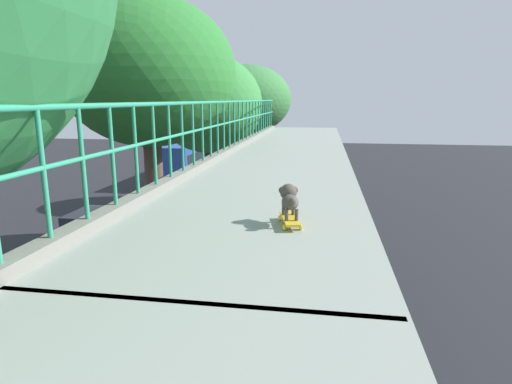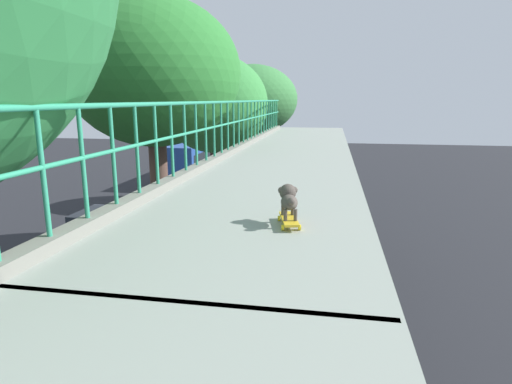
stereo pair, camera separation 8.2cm
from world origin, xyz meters
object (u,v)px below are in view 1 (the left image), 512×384
object	(u,v)px
city_bus	(195,156)
small_dog	(289,198)
car_silver_sixth	(89,228)
car_blue_fifth	(111,270)
car_white_seventh	(184,211)
toy_skateboard	(290,219)

from	to	relation	value
city_bus	small_dog	xyz separation A→B (m)	(10.07, -28.93, 3.61)
car_silver_sixth	city_bus	distance (m)	16.38
car_blue_fifth	car_white_seventh	world-z (taller)	car_blue_fifth
city_bus	toy_skateboard	world-z (taller)	toy_skateboard
small_dog	car_silver_sixth	bearing A→B (deg)	128.43
car_blue_fifth	city_bus	xyz separation A→B (m)	(-3.46, 20.77, 1.04)
car_white_seventh	small_dog	size ratio (longest dim) A/B	10.81
car_silver_sixth	city_bus	bearing A→B (deg)	90.30
car_blue_fifth	car_white_seventh	bearing A→B (deg)	90.06
car_silver_sixth	car_white_seventh	bearing A→B (deg)	43.97
car_silver_sixth	small_dog	xyz separation A→B (m)	(9.99, -12.59, 4.72)
car_blue_fifth	car_white_seventh	xyz separation A→B (m)	(-0.01, 7.67, 0.00)
toy_skateboard	small_dog	size ratio (longest dim) A/B	1.24
city_bus	small_dog	bearing A→B (deg)	-70.80
car_blue_fifth	toy_skateboard	distance (m)	11.45
car_white_seventh	city_bus	xyz separation A→B (m)	(-3.45, 13.10, 1.04)
city_bus	small_dog	distance (m)	30.85
car_blue_fifth	small_dog	world-z (taller)	small_dog
car_silver_sixth	city_bus	xyz separation A→B (m)	(-0.08, 16.34, 1.11)
car_silver_sixth	small_dog	world-z (taller)	small_dog
car_blue_fifth	small_dog	bearing A→B (deg)	-50.96
car_silver_sixth	car_white_seventh	world-z (taller)	car_white_seventh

